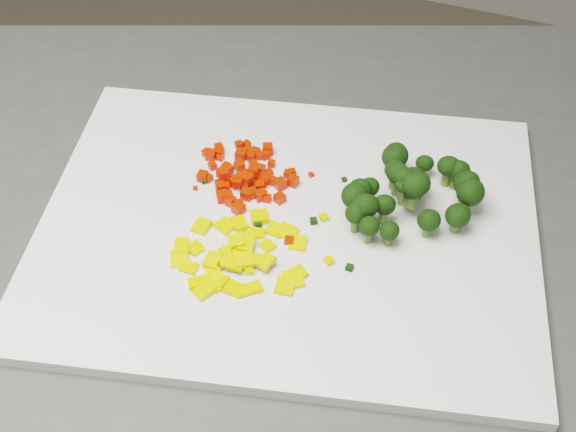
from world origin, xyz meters
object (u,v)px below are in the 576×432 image
(pepper_pile, at_px, (240,254))
(broccoli_pile, at_px, (408,185))
(cutting_board, at_px, (288,228))
(carrot_pile, at_px, (244,166))

(pepper_pile, height_order, broccoli_pile, broccoli_pile)
(cutting_board, relative_size, broccoli_pile, 3.75)
(carrot_pile, distance_m, broccoli_pile, 0.17)
(carrot_pile, bearing_deg, broccoli_pile, 5.63)
(cutting_board, xyz_separation_m, broccoli_pile, (0.10, 0.06, 0.04))
(carrot_pile, height_order, broccoli_pile, broccoli_pile)
(carrot_pile, relative_size, broccoli_pile, 0.83)
(cutting_board, relative_size, carrot_pile, 4.50)
(cutting_board, bearing_deg, pepper_pile, -112.01)
(pepper_pile, bearing_deg, carrot_pile, 111.11)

